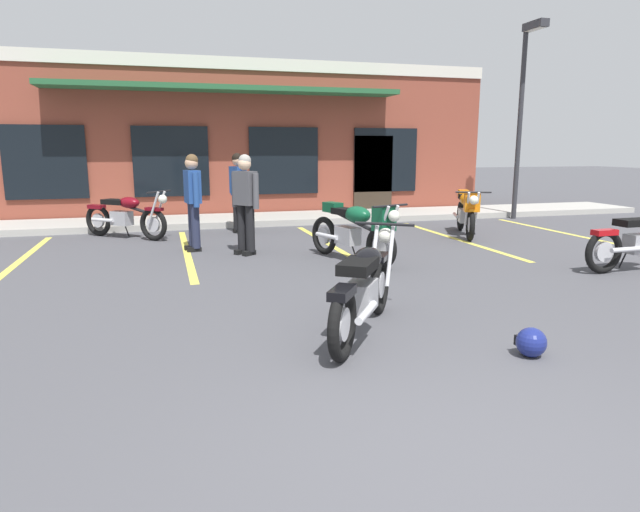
% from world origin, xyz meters
% --- Properties ---
extents(ground_plane, '(80.00, 80.00, 0.00)m').
position_xyz_m(ground_plane, '(0.00, 3.56, 0.00)').
color(ground_plane, '#47474C').
extents(sidewalk_kerb, '(22.00, 1.80, 0.14)m').
position_xyz_m(sidewalk_kerb, '(0.00, 10.97, 0.07)').
color(sidewalk_kerb, '#A8A59E').
rests_on(sidewalk_kerb, ground_plane).
extents(brick_storefront_building, '(14.10, 6.13, 3.97)m').
position_xyz_m(brick_storefront_building, '(0.00, 14.51, 1.99)').
color(brick_storefront_building, brown).
rests_on(brick_storefront_building, ground_plane).
extents(painted_stall_lines, '(13.14, 4.80, 0.01)m').
position_xyz_m(painted_stall_lines, '(0.00, 7.37, 0.00)').
color(painted_stall_lines, '#DBCC4C').
rests_on(painted_stall_lines, ground_plane).
extents(motorcycle_foreground_classic, '(1.42, 1.83, 0.98)m').
position_xyz_m(motorcycle_foreground_classic, '(0.17, 2.54, 0.46)').
color(motorcycle_foreground_classic, black).
rests_on(motorcycle_foreground_classic, ground_plane).
extents(motorcycle_red_sportbike, '(1.03, 2.03, 0.98)m').
position_xyz_m(motorcycle_red_sportbike, '(1.22, 5.78, 0.53)').
color(motorcycle_red_sportbike, black).
rests_on(motorcycle_red_sportbike, ground_plane).
extents(motorcycle_silver_naked, '(1.73, 1.56, 0.98)m').
position_xyz_m(motorcycle_silver_naked, '(-2.39, 9.25, 0.46)').
color(motorcycle_silver_naked, black).
rests_on(motorcycle_silver_naked, ground_plane).
extents(motorcycle_blue_standard, '(1.11, 1.99, 0.98)m').
position_xyz_m(motorcycle_blue_standard, '(4.27, 7.64, 0.53)').
color(motorcycle_blue_standard, black).
rests_on(motorcycle_blue_standard, ground_plane).
extents(person_in_black_shirt, '(0.43, 0.55, 1.68)m').
position_xyz_m(person_in_black_shirt, '(-0.33, 6.90, 0.95)').
color(person_in_black_shirt, black).
rests_on(person_in_black_shirt, ground_plane).
extents(person_in_shorts_foreground, '(0.37, 0.60, 1.68)m').
position_xyz_m(person_in_shorts_foreground, '(-0.13, 9.28, 0.95)').
color(person_in_shorts_foreground, black).
rests_on(person_in_shorts_foreground, ground_plane).
extents(person_by_back_row, '(0.33, 0.61, 1.68)m').
position_xyz_m(person_by_back_row, '(-1.15, 7.50, 0.95)').
color(person_by_back_row, black).
rests_on(person_by_back_row, ground_plane).
extents(helmet_on_pavement, '(0.26, 0.26, 0.26)m').
position_xyz_m(helmet_on_pavement, '(1.34, 1.56, 0.13)').
color(helmet_on_pavement, navy).
rests_on(helmet_on_pavement, ground_plane).
extents(parking_lot_lamp_post, '(0.24, 0.76, 4.69)m').
position_xyz_m(parking_lot_lamp_post, '(6.97, 9.76, 3.06)').
color(parking_lot_lamp_post, '#2D2D33').
rests_on(parking_lot_lamp_post, ground_plane).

